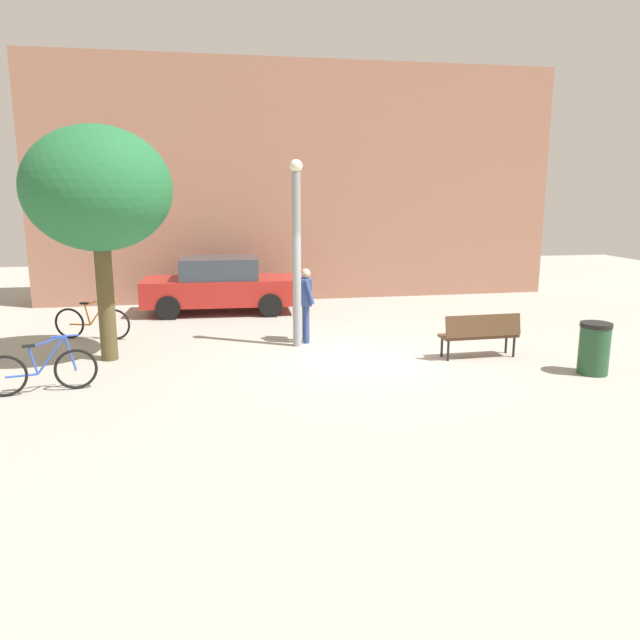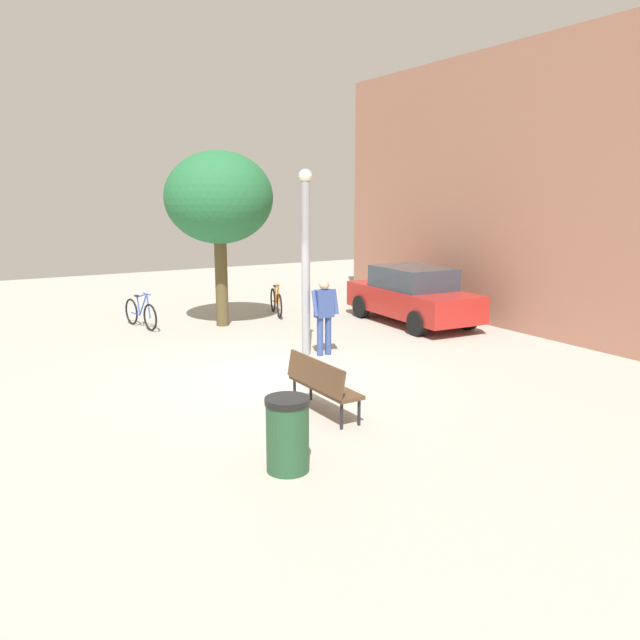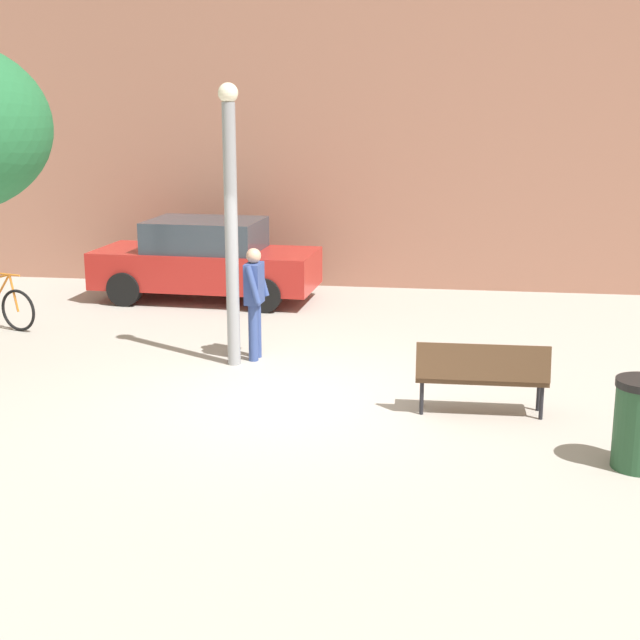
% 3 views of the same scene
% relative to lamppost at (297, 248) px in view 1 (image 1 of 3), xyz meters
% --- Properties ---
extents(ground_plane, '(36.00, 36.00, 0.00)m').
position_rel_lamppost_xyz_m(ground_plane, '(1.10, -1.47, -2.15)').
color(ground_plane, '#A8A399').
extents(building_facade, '(16.04, 2.00, 7.15)m').
position_rel_lamppost_xyz_m(building_facade, '(1.10, 6.81, 1.42)').
color(building_facade, '#9E6B56').
rests_on(building_facade, ground_plane).
extents(lamppost, '(0.28, 0.28, 3.99)m').
position_rel_lamppost_xyz_m(lamppost, '(0.00, 0.00, 0.00)').
color(lamppost, gray).
rests_on(lamppost, ground_plane).
extents(person_by_lamppost, '(0.29, 0.60, 1.67)m').
position_rel_lamppost_xyz_m(person_by_lamppost, '(0.25, 0.32, -1.19)').
color(person_by_lamppost, '#334784').
rests_on(person_by_lamppost, ground_plane).
extents(park_bench, '(1.61, 0.51, 0.92)m').
position_rel_lamppost_xyz_m(park_bench, '(3.51, -1.68, -1.61)').
color(park_bench, '#513823').
rests_on(park_bench, ground_plane).
extents(plaza_tree, '(2.81, 2.81, 4.59)m').
position_rel_lamppost_xyz_m(plaza_tree, '(-3.90, -0.40, 1.21)').
color(plaza_tree, brown).
rests_on(plaza_tree, ground_plane).
extents(bicycle_orange, '(1.75, 0.57, 0.97)m').
position_rel_lamppost_xyz_m(bicycle_orange, '(-4.53, 1.52, -1.77)').
color(bicycle_orange, black).
rests_on(bicycle_orange, ground_plane).
extents(bicycle_blue, '(1.79, 0.39, 0.97)m').
position_rel_lamppost_xyz_m(bicycle_blue, '(-4.72, -2.38, -1.77)').
color(bicycle_blue, black).
rests_on(bicycle_blue, ground_plane).
extents(parked_car_red, '(4.28, 1.98, 1.55)m').
position_rel_lamppost_xyz_m(parked_car_red, '(-1.54, 4.17, -1.38)').
color(parked_car_red, '#AD231E').
rests_on(parked_car_red, ground_plane).
extents(trash_bin, '(0.58, 0.58, 0.97)m').
position_rel_lamppost_xyz_m(trash_bin, '(5.10, -3.11, -1.66)').
color(trash_bin, '#234C2D').
rests_on(trash_bin, ground_plane).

